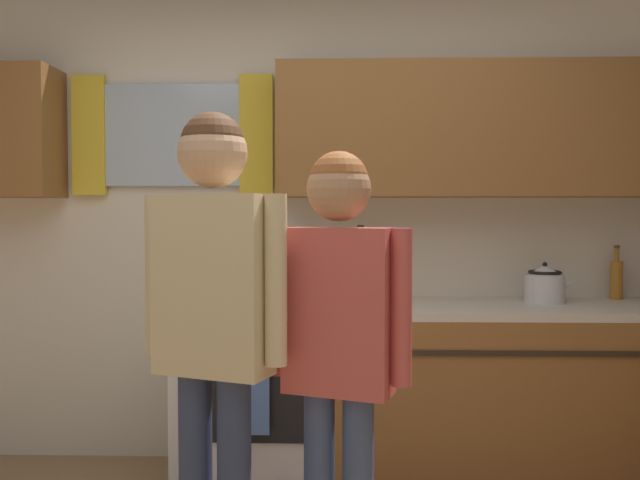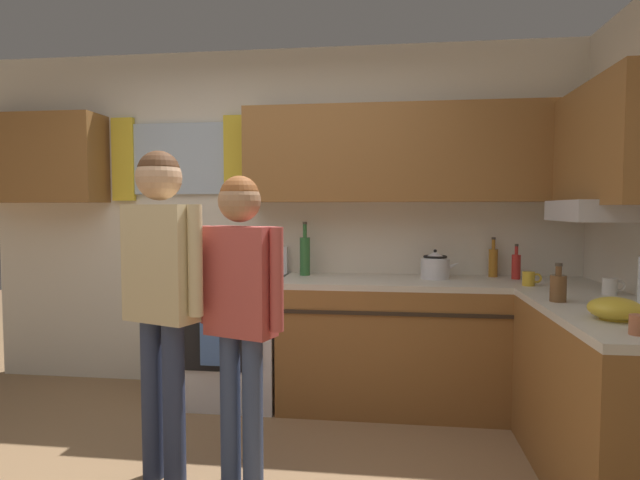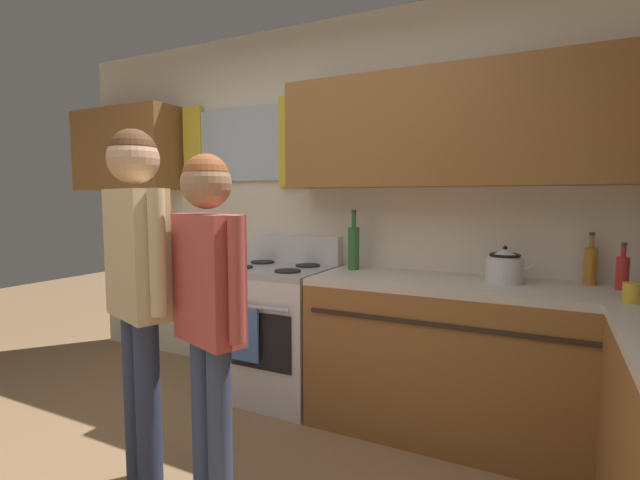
{
  "view_description": "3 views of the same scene",
  "coord_description": "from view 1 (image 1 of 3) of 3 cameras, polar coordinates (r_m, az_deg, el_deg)",
  "views": [
    {
      "loc": [
        0.18,
        -1.76,
        1.35
      ],
      "look_at": [
        0.11,
        0.68,
        1.25
      ],
      "focal_mm": 37.16,
      "sensor_mm": 36.0,
      "label": 1
    },
    {
      "loc": [
        0.9,
        -2.11,
        1.39
      ],
      "look_at": [
        0.51,
        0.93,
        1.21
      ],
      "focal_mm": 29.4,
      "sensor_mm": 36.0,
      "label": 2
    },
    {
      "loc": [
        1.46,
        -1.11,
        1.37
      ],
      "look_at": [
        0.37,
        1.04,
        1.15
      ],
      "focal_mm": 25.88,
      "sensor_mm": 36.0,
      "label": 3
    }
  ],
  "objects": [
    {
      "name": "bottle_oil_amber",
      "position": [
        3.85,
        24.16,
        -3.05
      ],
      "size": [
        0.06,
        0.06,
        0.29
      ],
      "color": "#B27223",
      "rests_on": "kitchen_counter_run"
    },
    {
      "name": "adult_in_plaid",
      "position": [
        2.17,
        1.61,
        -7.6
      ],
      "size": [
        0.46,
        0.26,
        1.55
      ],
      "color": "#38476B",
      "rests_on": "ground"
    },
    {
      "name": "back_wall_unit",
      "position": [
        3.59,
        0.08,
        4.42
      ],
      "size": [
        4.6,
        0.42,
        2.6
      ],
      "color": "silver",
      "rests_on": "ground"
    },
    {
      "name": "bottle_wine_green",
      "position": [
        3.46,
        3.5,
        -2.72
      ],
      "size": [
        0.08,
        0.08,
        0.39
      ],
      "color": "#2D6633",
      "rests_on": "kitchen_counter_run"
    },
    {
      "name": "stovetop_kettle",
      "position": [
        3.56,
        18.81,
        -3.6
      ],
      "size": [
        0.27,
        0.2,
        0.21
      ],
      "color": "silver",
      "rests_on": "kitchen_counter_run"
    },
    {
      "name": "adult_left",
      "position": [
        2.19,
        -9.14,
        -5.44
      ],
      "size": [
        0.49,
        0.28,
        1.68
      ],
      "color": "#2D3856",
      "rests_on": "ground"
    },
    {
      "name": "stove_oven",
      "position": [
        3.45,
        -5.46,
        -12.61
      ],
      "size": [
        0.75,
        0.67,
        1.1
      ],
      "color": "silver",
      "rests_on": "ground"
    }
  ]
}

